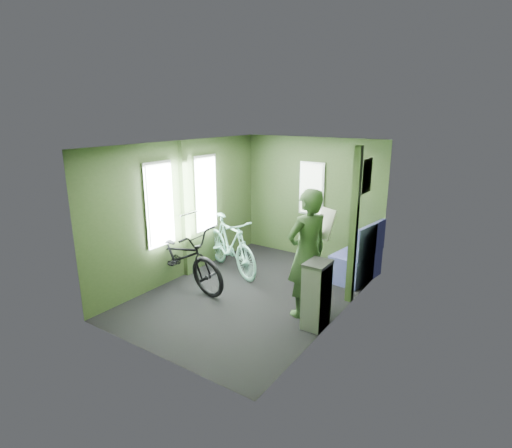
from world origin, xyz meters
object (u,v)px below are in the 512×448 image
Objects in this scene: passenger at (307,253)px; waste_box at (316,295)px; bicycle_mint at (231,271)px; bicycle_black at (182,285)px; bench_seat at (357,262)px.

passenger is 0.57m from waste_box.
waste_box is (2.08, -0.88, 0.45)m from bicycle_mint.
bicycle_black is 2.16× the size of waste_box.
bench_seat is at bearing -42.87° from bicycle_black.
bicycle_mint is at bearing 156.96° from waste_box.
bicycle_black is 2.31m from passenger.
bicycle_black is 2.42m from waste_box.
bicycle_black is at bearing -174.02° from bicycle_mint.
passenger is 1.97× the size of waste_box.
bicycle_black is 2.95m from bench_seat.
passenger reaches higher than bicycle_mint.
bench_seat is (2.27, 1.87, 0.29)m from bicycle_black.
bicycle_mint is (0.30, 0.93, 0.00)m from bicycle_black.
bicycle_mint is 2.30m from waste_box.
passenger reaches higher than bicycle_black.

